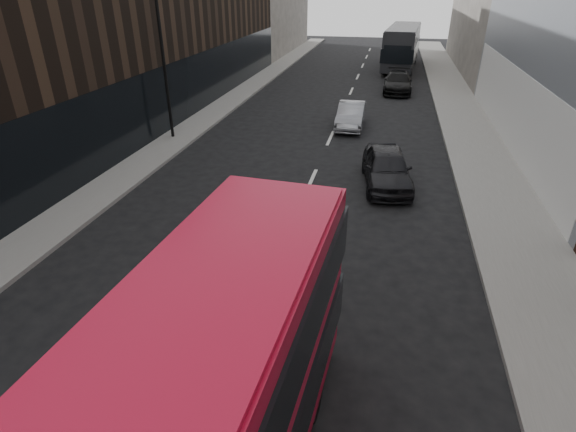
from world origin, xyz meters
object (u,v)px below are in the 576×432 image
Objects in this scene: street_lamp at (165,58)px; car_b at (351,115)px; car_c at (398,82)px; car_a at (387,168)px; grey_bus at (402,46)px.

car_b is (9.07, 4.32, -3.48)m from street_lamp.
car_a is at bearing -90.44° from car_c.
street_lamp reaches higher than car_a.
street_lamp is 1.65× the size of car_b.
car_b is (-2.25, 8.09, -0.08)m from car_a.
street_lamp reaches higher than car_b.
street_lamp is at bearing -110.69° from grey_bus.
grey_bus reaches higher than car_b.
car_a is (-0.55, -29.14, -1.27)m from grey_bus.
grey_bus is 29.17m from car_a.
car_b is at bearing -103.78° from car_c.
car_a is 0.90× the size of car_c.
street_lamp reaches higher than car_c.
car_b is (-2.80, -21.04, -1.35)m from grey_bus.
car_b is 0.83× the size of car_c.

